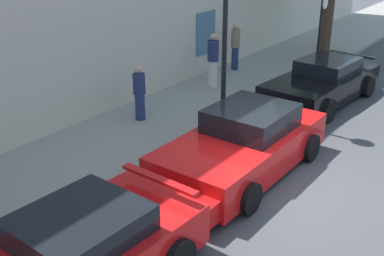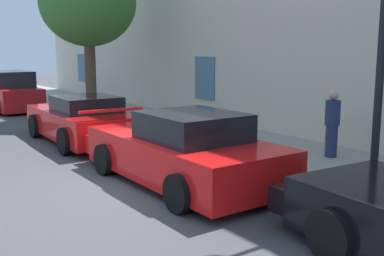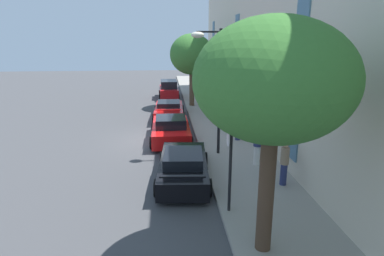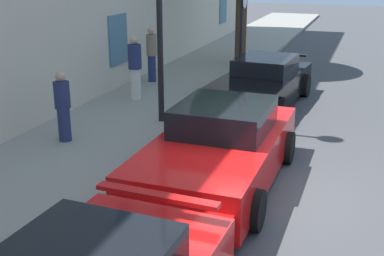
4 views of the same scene
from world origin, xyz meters
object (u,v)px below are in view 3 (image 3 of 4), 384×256
tree_near_kerb (274,82)px  pedestrian_bystander (238,126)px  pedestrian_admiring (258,145)px  sportscar_red_lead (169,110)px  street_lamp (211,70)px  pedestrian_strolling (284,163)px  sportscar_yellow_flank (171,129)px  hatchback_parked (169,90)px  traffic_light (229,138)px  tree_midblock (192,55)px  sportscar_white_middle (183,165)px

tree_near_kerb → pedestrian_bystander: size_ratio=3.91×
pedestrian_admiring → sportscar_red_lead: bearing=-158.4°
street_lamp → pedestrian_strolling: street_lamp is taller
sportscar_yellow_flank → tree_near_kerb: bearing=12.3°
hatchback_parked → pedestrian_admiring: bearing=11.8°
sportscar_yellow_flank → pedestrian_bystander: 3.80m
pedestrian_strolling → pedestrian_bystander: pedestrian_strolling is taller
hatchback_parked → pedestrian_bystander: bearing=14.5°
sportscar_red_lead → sportscar_yellow_flank: sportscar_yellow_flank is taller
sportscar_yellow_flank → traffic_light: 8.78m
hatchback_parked → traffic_light: traffic_light is taller
tree_midblock → street_lamp: street_lamp is taller
sportscar_yellow_flank → pedestrian_strolling: bearing=32.4°
sportscar_white_middle → traffic_light: traffic_light is taller
sportscar_white_middle → street_lamp: 4.65m
sportscar_red_lead → sportscar_yellow_flank: (5.02, 0.02, 0.01)m
street_lamp → pedestrian_strolling: size_ratio=3.39×
pedestrian_admiring → pedestrian_strolling: 2.17m
tree_midblock → pedestrian_bystander: tree_midblock is taller
sportscar_white_middle → pedestrian_bystander: (-4.57, 3.29, 0.34)m
traffic_light → sportscar_red_lead: bearing=-172.9°
tree_near_kerb → sportscar_white_middle: bearing=-159.6°
tree_near_kerb → street_lamp: 7.59m
sportscar_white_middle → sportscar_red_lead: bearing=-177.7°
sportscar_yellow_flank → pedestrian_strolling: size_ratio=2.84×
pedestrian_strolling → tree_near_kerb: bearing=-27.0°
pedestrian_admiring → sportscar_yellow_flank: bearing=-140.2°
sportscar_white_middle → tree_near_kerb: size_ratio=0.85×
pedestrian_bystander → sportscar_yellow_flank: bearing=-102.8°
sportscar_white_middle → street_lamp: bearing=150.3°
sportscar_red_lead → sportscar_white_middle: (10.43, 0.43, -0.01)m
sportscar_white_middle → street_lamp: size_ratio=0.87×
tree_near_kerb → pedestrian_bystander: (-9.59, 1.42, -3.74)m
tree_midblock → pedestrian_admiring: size_ratio=3.27×
tree_midblock → pedestrian_admiring: 13.79m
tree_near_kerb → street_lamp: size_ratio=1.03×
hatchback_parked → pedestrian_bystander: (13.92, 3.60, 0.16)m
street_lamp → pedestrian_admiring: 4.02m
sportscar_red_lead → street_lamp: 8.87m
pedestrian_admiring → pedestrian_bystander: 3.66m
sportscar_yellow_flank → hatchback_parked: size_ratio=1.23×
tree_midblock → pedestrian_bystander: bearing=10.4°
traffic_light → pedestrian_admiring: (-3.89, 2.10, -1.60)m
traffic_light → pedestrian_admiring: 4.69m
sportscar_white_middle → pedestrian_strolling: bearing=72.3°
sportscar_yellow_flank → street_lamp: 4.95m
pedestrian_strolling → sportscar_yellow_flank: bearing=-147.6°
sportscar_yellow_flank → traffic_light: (8.38, 1.66, 2.03)m
hatchback_parked → pedestrian_bystander: 14.38m
tree_near_kerb → tree_midblock: tree_near_kerb is taller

